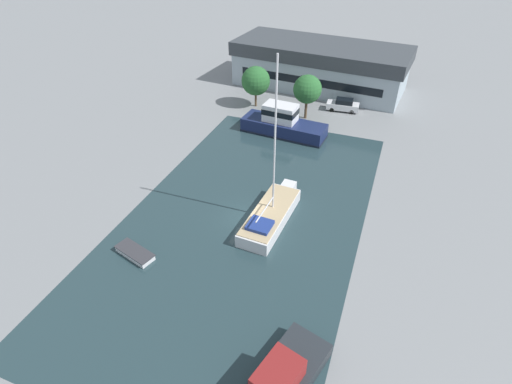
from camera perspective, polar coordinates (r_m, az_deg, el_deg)
The scene contains 10 objects.
ground_plane at distance 37.13m, azimuth -1.60°, elevation -3.75°, with size 440.00×440.00×0.00m, color gray.
water_canal at distance 37.13m, azimuth -1.60°, elevation -3.74°, with size 20.91×39.17×0.01m, color #23383D.
warehouse_building at distance 65.38m, azimuth 9.13°, elevation 17.42°, with size 27.06×13.03×6.58m.
quay_tree_near_building at distance 53.95m, azimuth 7.36°, elevation 14.35°, with size 3.72×3.72×5.93m.
quay_tree_by_water at distance 57.34m, azimuth -0.04°, elevation 15.59°, with size 3.98×3.98×5.71m.
parked_car at distance 58.20m, azimuth 12.34°, elevation 12.06°, with size 4.54×2.09×1.74m.
sailboat_moored at distance 36.38m, azimuth 2.14°, elevation -3.19°, with size 3.38×9.84×15.10m.
motor_cruiser at distance 50.62m, azimuth 3.84°, elevation 9.73°, with size 10.89×4.31×3.82m.
small_dinghy at distance 34.83m, azimuth -16.91°, elevation -8.32°, with size 3.82×2.33×0.54m.
cabin_boat at distance 26.09m, azimuth 3.53°, elevation -25.30°, with size 4.85×7.90×2.50m.
Camera 1 is at (11.02, -26.32, 23.76)m, focal length 28.00 mm.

